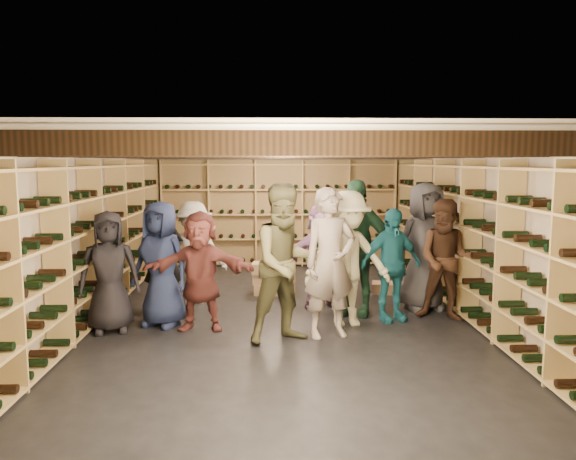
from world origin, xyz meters
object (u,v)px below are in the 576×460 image
Objects in this scene: crate_stack_left at (279,271)px; person_11 at (323,255)px; crate_stack_right at (269,278)px; person_5 at (200,271)px; person_7 at (330,263)px; person_3 at (347,259)px; crate_loose at (388,288)px; person_1 at (164,260)px; person_6 at (161,264)px; person_2 at (287,263)px; person_12 at (425,247)px; person_0 at (109,272)px; person_8 at (447,260)px; person_4 at (391,265)px; person_9 at (193,253)px; person_10 at (355,247)px.

person_11 is at bearing -59.59° from crate_stack_left.
crate_stack_right is 2.11m from person_5.
person_7 is (0.58, -2.42, 0.57)m from crate_stack_left.
person_3 is 1.89m from person_5.
person_7 is at bearing -113.10° from person_11.
crate_loose is (1.76, -0.21, -0.25)m from crate_stack_left.
person_1 is 0.55m from person_6.
person_2 is 1.02× the size of person_12.
person_0 is at bearing -135.24° from crate_stack_left.
crate_stack_left is at bearing 173.19° from crate_loose.
person_6 reaches higher than person_0.
person_8 is at bearing -90.52° from person_12.
crate_loose is 1.70m from person_4.
crate_stack_left is at bearing 16.34° from person_1.
person_4 is 1.12m from person_7.
person_0 is at bearing -131.88° from person_9.
person_4 is 0.80× the size of person_10.
person_4 is at bearing 19.30° from person_7.
crate_stack_right is 2.42m from person_7.
person_12 is at bearing 21.29° from person_7.
person_0 is at bearing -172.35° from person_5.
person_3 is 1.14× the size of person_9.
person_12 is (3.35, -0.45, 0.15)m from person_9.
person_4 reaches higher than crate_stack_right.
person_12 is (3.61, 0.69, 0.10)m from person_6.
person_1 is 1.00× the size of person_9.
crate_loose is at bearing 38.45° from person_5.
person_12 is at bearing -30.58° from crate_stack_left.
person_2 reaches higher than person_8.
person_10 is (0.98, 1.16, 0.01)m from person_2.
person_0 is at bearing -136.50° from person_6.
crate_stack_right is 2.80m from person_0.
person_0 reaches higher than person_5.
person_3 is 2.44m from person_9.
person_10 reaches higher than person_1.
person_1 reaches higher than person_11.
person_11 is at bearing 45.78° from person_2.
person_9 is 3.38m from person_12.
person_12 reaches higher than person_9.
person_4 is at bearing -43.31° from crate_stack_right.
person_8 is at bearing -25.21° from person_9.
person_8 is 1.74m from person_11.
crate_stack_left is at bearing 106.05° from person_3.
person_3 reaches higher than person_9.
person_4 reaches higher than crate_stack_left.
person_3 is at bearing -38.41° from person_9.
person_3 is at bearing -96.79° from person_11.
person_2 is at bearing -131.94° from person_11.
person_9 is (-1.12, -0.56, 0.51)m from crate_stack_right.
person_1 is at bearing 120.08° from person_2.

